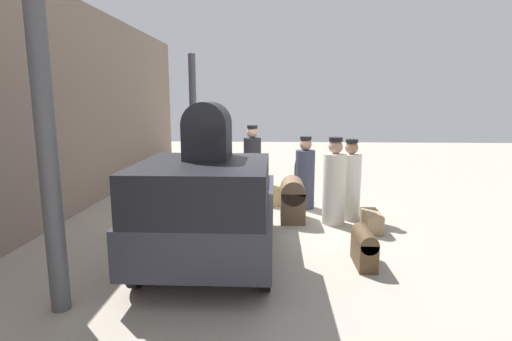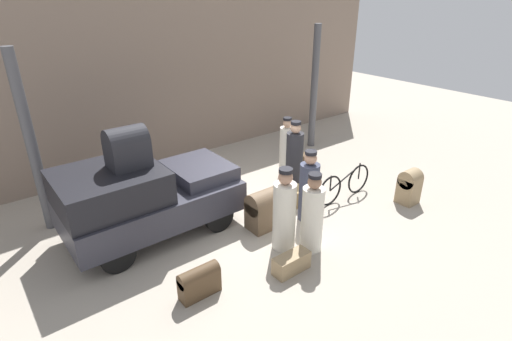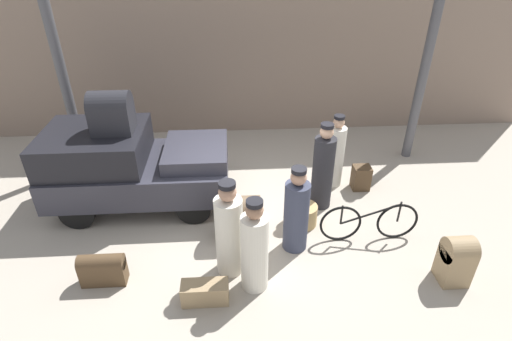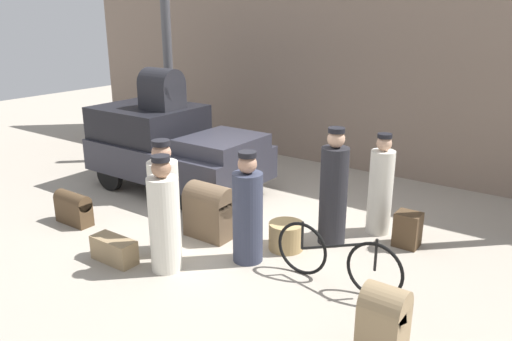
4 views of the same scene
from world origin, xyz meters
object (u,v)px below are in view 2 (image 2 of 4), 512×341
Objects in this scene: bicycle at (345,184)px; trunk_large_brown at (291,263)px; truck at (144,197)px; porter_standing_middle at (284,213)px; porter_carrying_trunk at (286,149)px; conductor_in_dark_uniform at (294,160)px; wicker_basket at (297,196)px; suitcase_black_upright at (265,208)px; trunk_on_truck_roof at (127,148)px; trunk_barrel_dark at (199,281)px; trunk_wicker_pale at (409,186)px; suitcase_tan_flat at (306,163)px; porter_lifting_near_truck at (309,189)px; porter_with_bicycle at (312,216)px.

bicycle is 3.11m from trunk_large_brown.
truck is 2.04× the size of porter_standing_middle.
conductor_in_dark_uniform is at bearing -119.57° from porter_carrying_trunk.
truck is 3.50m from wicker_basket.
conductor_in_dark_uniform is 2.10× the size of suitcase_black_upright.
wicker_basket is at bearing 154.62° from bicycle.
trunk_on_truck_roof reaches higher than bicycle.
bicycle is (4.37, -1.51, -0.48)m from truck.
trunk_wicker_pale is at bearing -3.25° from trunk_barrel_dark.
suitcase_tan_flat is at bearing 28.67° from conductor_in_dark_uniform.
suitcase_black_upright is at bearing -165.87° from wicker_basket.
suitcase_tan_flat is (1.44, 1.13, 0.06)m from wicker_basket.
porter_standing_middle is 0.96m from trunk_large_brown.
truck is 4.64m from bicycle.
trunk_wicker_pale is at bearing -7.70° from porter_standing_middle.
porter_lifting_near_truck is 0.99× the size of porter_carrying_trunk.
trunk_barrel_dark is at bearing -159.60° from wicker_basket.
suitcase_black_upright is at bearing 174.82° from bicycle.
conductor_in_dark_uniform is at bearing 46.46° from trunk_large_brown.
porter_lifting_near_truck is 1.87× the size of suitcase_black_upright.
conductor_in_dark_uniform is 2.60× the size of trunk_barrel_dark.
porter_carrying_trunk reaches higher than wicker_basket.
trunk_on_truck_roof is at bearing 161.71° from bicycle.
porter_standing_middle is 3.19m from trunk_on_truck_roof.
suitcase_black_upright reaches higher than bicycle.
porter_lifting_near_truck is 2.07× the size of trunk_on_truck_roof.
truck is at bearing 87.66° from trunk_barrel_dark.
trunk_wicker_pale reaches higher than trunk_large_brown.
porter_with_bicycle reaches higher than suitcase_black_upright.
truck reaches higher than wicker_basket.
suitcase_black_upright is at bearing 23.70° from trunk_barrel_dark.
porter_carrying_trunk reaches higher than suitcase_tan_flat.
bicycle is 3.32× the size of suitcase_tan_flat.
trunk_wicker_pale is at bearing -25.35° from truck.
trunk_on_truck_roof is (-4.91, -0.14, 1.69)m from suitcase_tan_flat.
conductor_in_dark_uniform is at bearing 28.43° from suitcase_black_upright.
trunk_large_brown is 0.91× the size of trunk_on_truck_roof.
suitcase_black_upright is at bearing -151.57° from conductor_in_dark_uniform.
trunk_large_brown is 1.01× the size of trunk_barrel_dark.
conductor_in_dark_uniform reaches higher than porter_lifting_near_truck.
porter_standing_middle is (-1.83, -1.69, -0.06)m from conductor_in_dark_uniform.
porter_standing_middle reaches higher than porter_with_bicycle.
trunk_large_brown is at bearing -130.55° from porter_carrying_trunk.
wicker_basket is 0.75× the size of trunk_barrel_dark.
bicycle reaches higher than wicker_basket.
truck reaches higher than trunk_barrel_dark.
porter_with_bicycle is at bearing -155.39° from bicycle.
trunk_large_brown is (1.52, -2.74, -0.69)m from truck.
porter_standing_middle is (-1.39, -1.10, 0.56)m from wicker_basket.
porter_lifting_near_truck is (-0.25, -0.62, 0.52)m from wicker_basket.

